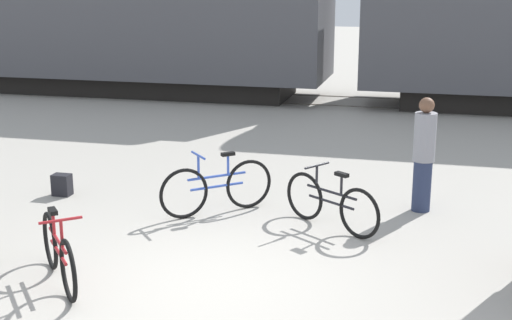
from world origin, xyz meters
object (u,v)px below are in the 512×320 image
(bicycle_blue, at_px, (217,187))
(bicycle_black, at_px, (331,203))
(person_in_grey, at_px, (424,154))
(backpack, at_px, (62,185))
(bicycle_maroon, at_px, (59,253))

(bicycle_blue, bearing_deg, bicycle_black, -8.14)
(bicycle_blue, distance_m, person_in_grey, 3.02)
(person_in_grey, height_order, backpack, person_in_grey)
(bicycle_blue, xyz_separation_m, person_in_grey, (2.87, 0.83, 0.46))
(bicycle_blue, height_order, bicycle_black, bicycle_blue)
(bicycle_maroon, relative_size, bicycle_black, 0.91)
(bicycle_blue, relative_size, person_in_grey, 0.81)
(bicycle_blue, height_order, backpack, bicycle_blue)
(bicycle_blue, distance_m, bicycle_black, 1.71)
(bicycle_maroon, distance_m, bicycle_blue, 2.93)
(bicycle_maroon, height_order, backpack, bicycle_maroon)
(bicycle_maroon, bearing_deg, bicycle_black, 43.12)
(bicycle_black, xyz_separation_m, person_in_grey, (1.18, 1.07, 0.49))
(bicycle_black, height_order, backpack, bicycle_black)
(bicycle_black, bearing_deg, bicycle_maroon, -136.88)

